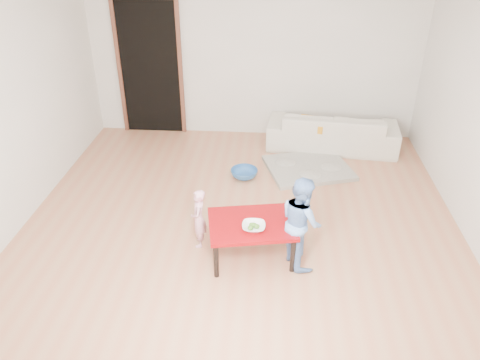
# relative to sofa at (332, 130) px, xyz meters

# --- Properties ---
(floor) EXTENTS (5.00, 5.00, 0.01)m
(floor) POSITION_rel_sofa_xyz_m (-1.22, -2.05, -0.28)
(floor) COLOR #B9724F
(floor) RESTS_ON ground
(back_wall) EXTENTS (5.00, 0.02, 2.60)m
(back_wall) POSITION_rel_sofa_xyz_m (-1.22, 0.45, 1.02)
(back_wall) COLOR beige
(back_wall) RESTS_ON floor
(left_wall) EXTENTS (0.02, 5.00, 2.60)m
(left_wall) POSITION_rel_sofa_xyz_m (-3.72, -2.05, 1.02)
(left_wall) COLOR beige
(left_wall) RESTS_ON floor
(doorway) EXTENTS (1.02, 0.08, 2.11)m
(doorway) POSITION_rel_sofa_xyz_m (-2.82, 0.43, 0.74)
(doorway) COLOR brown
(doorway) RESTS_ON back_wall
(sofa) EXTENTS (1.99, 0.93, 0.56)m
(sofa) POSITION_rel_sofa_xyz_m (0.00, 0.00, 0.00)
(sofa) COLOR beige
(sofa) RESTS_ON floor
(cushion) EXTENTS (0.52, 0.49, 0.11)m
(cushion) POSITION_rel_sofa_xyz_m (-0.33, -0.13, 0.14)
(cushion) COLOR orange
(cushion) RESTS_ON sofa
(red_table) EXTENTS (0.96, 0.79, 0.43)m
(red_table) POSITION_rel_sofa_xyz_m (-1.07, -2.71, -0.07)
(red_table) COLOR maroon
(red_table) RESTS_ON floor
(bowl) EXTENTS (0.23, 0.23, 0.06)m
(bowl) POSITION_rel_sofa_xyz_m (-1.04, -2.83, 0.18)
(bowl) COLOR white
(bowl) RESTS_ON red_table
(broccoli) EXTENTS (0.12, 0.12, 0.06)m
(broccoli) POSITION_rel_sofa_xyz_m (-1.04, -2.83, 0.18)
(broccoli) COLOR #2D5919
(broccoli) RESTS_ON red_table
(child_pink) EXTENTS (0.18, 0.26, 0.67)m
(child_pink) POSITION_rel_sofa_xyz_m (-1.64, -2.55, 0.05)
(child_pink) COLOR #E46889
(child_pink) RESTS_ON floor
(child_blue) EXTENTS (0.53, 0.58, 0.98)m
(child_blue) POSITION_rel_sofa_xyz_m (-0.58, -2.74, 0.21)
(child_blue) COLOR #5780CA
(child_blue) RESTS_ON floor
(basin) EXTENTS (0.37, 0.37, 0.11)m
(basin) POSITION_rel_sofa_xyz_m (-1.26, -1.04, -0.22)
(basin) COLOR #295C9C
(basin) RESTS_ON floor
(blanket) EXTENTS (1.33, 1.21, 0.06)m
(blanket) POSITION_rel_sofa_xyz_m (-0.38, -0.76, -0.25)
(blanket) COLOR #ABA597
(blanket) RESTS_ON floor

